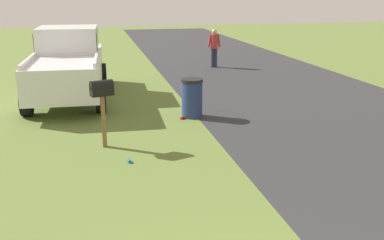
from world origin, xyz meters
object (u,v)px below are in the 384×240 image
Objects in this scene: mailbox at (102,94)px; trash_bin at (192,98)px; pickup_truck at (68,61)px; pedestrian at (214,45)px.

mailbox reaches higher than trash_bin.
pickup_truck reaches higher than pedestrian.
pedestrian is at bearing -50.63° from pickup_truck.
pedestrian is (7.36, -2.60, 0.43)m from trash_bin.
pickup_truck is at bearing -7.87° from mailbox.
trash_bin is 0.62× the size of pedestrian.
pedestrian reaches higher than mailbox.
mailbox is at bearing -167.44° from pickup_truck.
pedestrian is (9.19, -4.88, -0.20)m from mailbox.
pickup_truck is at bearing 46.68° from trash_bin.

